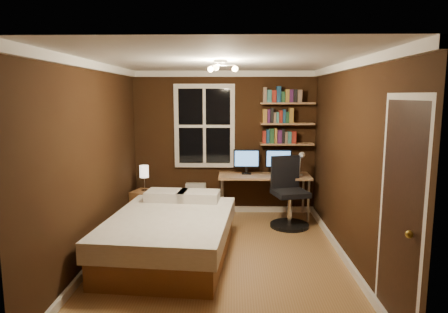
{
  "coord_description": "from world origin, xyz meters",
  "views": [
    {
      "loc": [
        0.15,
        -4.91,
        2.09
      ],
      "look_at": [
        0.03,
        0.45,
        1.26
      ],
      "focal_mm": 32.0,
      "sensor_mm": 36.0,
      "label": 1
    }
  ],
  "objects_px": {
    "monitor_right": "(278,162)",
    "office_chair": "(289,199)",
    "bedside_lamp": "(144,178)",
    "desk": "(264,178)",
    "bed": "(171,235)",
    "nightstand": "(145,205)",
    "monitor_left": "(247,162)",
    "desk_lamp": "(301,163)",
    "radiator": "(196,198)"
  },
  "relations": [
    {
      "from": "bedside_lamp",
      "to": "monitor_right",
      "type": "bearing_deg",
      "value": 5.77
    },
    {
      "from": "monitor_left",
      "to": "desk_lamp",
      "type": "distance_m",
      "value": 0.92
    },
    {
      "from": "monitor_left",
      "to": "monitor_right",
      "type": "relative_size",
      "value": 1.0
    },
    {
      "from": "nightstand",
      "to": "monitor_right",
      "type": "relative_size",
      "value": 1.07
    },
    {
      "from": "radiator",
      "to": "office_chair",
      "type": "distance_m",
      "value": 1.7
    },
    {
      "from": "bedside_lamp",
      "to": "monitor_left",
      "type": "xyz_separation_m",
      "value": [
        1.73,
        0.23,
        0.25
      ]
    },
    {
      "from": "monitor_right",
      "to": "desk_lamp",
      "type": "xyz_separation_m",
      "value": [
        0.36,
        -0.16,
        0.01
      ]
    },
    {
      "from": "desk",
      "to": "monitor_left",
      "type": "bearing_deg",
      "value": 165.62
    },
    {
      "from": "desk",
      "to": "office_chair",
      "type": "distance_m",
      "value": 0.64
    },
    {
      "from": "bed",
      "to": "office_chair",
      "type": "relative_size",
      "value": 1.96
    },
    {
      "from": "bed",
      "to": "bedside_lamp",
      "type": "height_order",
      "value": "bedside_lamp"
    },
    {
      "from": "monitor_left",
      "to": "office_chair",
      "type": "bearing_deg",
      "value": -39.71
    },
    {
      "from": "bedside_lamp",
      "to": "desk",
      "type": "bearing_deg",
      "value": 4.29
    },
    {
      "from": "desk",
      "to": "desk_lamp",
      "type": "bearing_deg",
      "value": -8.23
    },
    {
      "from": "monitor_right",
      "to": "office_chair",
      "type": "height_order",
      "value": "monitor_right"
    },
    {
      "from": "bedside_lamp",
      "to": "radiator",
      "type": "xyz_separation_m",
      "value": [
        0.83,
        0.36,
        -0.43
      ]
    },
    {
      "from": "bedside_lamp",
      "to": "bed",
      "type": "bearing_deg",
      "value": -67.02
    },
    {
      "from": "bed",
      "to": "monitor_right",
      "type": "relative_size",
      "value": 4.85
    },
    {
      "from": "office_chair",
      "to": "desk",
      "type": "bearing_deg",
      "value": 111.55
    },
    {
      "from": "desk",
      "to": "monitor_right",
      "type": "xyz_separation_m",
      "value": [
        0.24,
        0.08,
        0.28
      ]
    },
    {
      "from": "bed",
      "to": "monitor_left",
      "type": "xyz_separation_m",
      "value": [
        1.04,
        1.86,
        0.65
      ]
    },
    {
      "from": "bed",
      "to": "office_chair",
      "type": "distance_m",
      "value": 2.15
    },
    {
      "from": "desk_lamp",
      "to": "radiator",
      "type": "bearing_deg",
      "value": 170.66
    },
    {
      "from": "bedside_lamp",
      "to": "office_chair",
      "type": "relative_size",
      "value": 0.39
    },
    {
      "from": "nightstand",
      "to": "radiator",
      "type": "relative_size",
      "value": 0.9
    },
    {
      "from": "bed",
      "to": "office_chair",
      "type": "xyz_separation_m",
      "value": [
        1.7,
        1.31,
        0.14
      ]
    },
    {
      "from": "nightstand",
      "to": "radiator",
      "type": "distance_m",
      "value": 0.91
    },
    {
      "from": "bed",
      "to": "nightstand",
      "type": "bearing_deg",
      "value": 118.16
    },
    {
      "from": "desk",
      "to": "office_chair",
      "type": "height_order",
      "value": "office_chair"
    },
    {
      "from": "radiator",
      "to": "desk",
      "type": "relative_size",
      "value": 0.35
    },
    {
      "from": "nightstand",
      "to": "monitor_right",
      "type": "bearing_deg",
      "value": 23.27
    },
    {
      "from": "bed",
      "to": "nightstand",
      "type": "relative_size",
      "value": 4.52
    },
    {
      "from": "radiator",
      "to": "desk_lamp",
      "type": "bearing_deg",
      "value": -9.34
    },
    {
      "from": "radiator",
      "to": "nightstand",
      "type": "bearing_deg",
      "value": -156.55
    },
    {
      "from": "desk",
      "to": "monitor_right",
      "type": "height_order",
      "value": "monitor_right"
    },
    {
      "from": "desk_lamp",
      "to": "office_chair",
      "type": "xyz_separation_m",
      "value": [
        -0.25,
        -0.38,
        -0.52
      ]
    },
    {
      "from": "radiator",
      "to": "office_chair",
      "type": "bearing_deg",
      "value": -23.61
    },
    {
      "from": "monitor_right",
      "to": "office_chair",
      "type": "bearing_deg",
      "value": -78.43
    },
    {
      "from": "monitor_left",
      "to": "office_chair",
      "type": "relative_size",
      "value": 0.4
    },
    {
      "from": "bedside_lamp",
      "to": "radiator",
      "type": "distance_m",
      "value": 1.01
    },
    {
      "from": "bed",
      "to": "monitor_right",
      "type": "height_order",
      "value": "monitor_right"
    },
    {
      "from": "nightstand",
      "to": "radiator",
      "type": "xyz_separation_m",
      "value": [
        0.83,
        0.36,
        0.03
      ]
    },
    {
      "from": "monitor_right",
      "to": "bed",
      "type": "bearing_deg",
      "value": -130.46
    },
    {
      "from": "bedside_lamp",
      "to": "monitor_right",
      "type": "distance_m",
      "value": 2.3
    },
    {
      "from": "monitor_right",
      "to": "bedside_lamp",
      "type": "bearing_deg",
      "value": -174.23
    },
    {
      "from": "bed",
      "to": "desk_lamp",
      "type": "relative_size",
      "value": 4.98
    },
    {
      "from": "bed",
      "to": "radiator",
      "type": "relative_size",
      "value": 4.07
    },
    {
      "from": "bedside_lamp",
      "to": "desk_lamp",
      "type": "relative_size",
      "value": 0.99
    },
    {
      "from": "bed",
      "to": "monitor_right",
      "type": "distance_m",
      "value": 2.53
    },
    {
      "from": "bed",
      "to": "bedside_lamp",
      "type": "distance_m",
      "value": 1.81
    }
  ]
}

